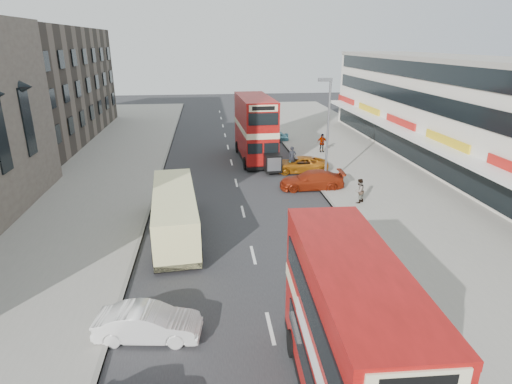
{
  "coord_description": "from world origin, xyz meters",
  "views": [
    {
      "loc": [
        -2.16,
        -11.46,
        10.51
      ],
      "look_at": [
        -0.01,
        6.63,
        3.99
      ],
      "focal_mm": 29.55,
      "sensor_mm": 36.0,
      "label": 1
    }
  ],
  "objects_px": {
    "coach": "(175,212)",
    "pedestrian_far": "(322,143)",
    "pedestrian_near": "(359,191)",
    "cyclist": "(292,163)",
    "street_lamp": "(327,125)",
    "car_right_b": "(300,165)",
    "car_right_c": "(273,136)",
    "bus_main": "(349,340)",
    "car_left_front": "(148,323)",
    "car_right_a": "(312,180)",
    "bus_second": "(255,128)"
  },
  "relations": [
    {
      "from": "street_lamp",
      "to": "car_right_b",
      "type": "bearing_deg",
      "value": 102.22
    },
    {
      "from": "pedestrian_near",
      "to": "cyclist",
      "type": "distance_m",
      "value": 8.66
    },
    {
      "from": "coach",
      "to": "car_left_front",
      "type": "bearing_deg",
      "value": -97.79
    },
    {
      "from": "street_lamp",
      "to": "bus_second",
      "type": "xyz_separation_m",
      "value": [
        -4.21,
        8.87,
        -1.82
      ]
    },
    {
      "from": "car_right_b",
      "to": "coach",
      "type": "bearing_deg",
      "value": -36.81
    },
    {
      "from": "car_right_c",
      "to": "pedestrian_far",
      "type": "relative_size",
      "value": 1.91
    },
    {
      "from": "car_right_c",
      "to": "pedestrian_near",
      "type": "xyz_separation_m",
      "value": [
        2.82,
        -19.72,
        0.41
      ]
    },
    {
      "from": "pedestrian_near",
      "to": "cyclist",
      "type": "xyz_separation_m",
      "value": [
        -2.97,
        8.13,
        -0.28
      ]
    },
    {
      "from": "car_left_front",
      "to": "car_right_b",
      "type": "height_order",
      "value": "car_right_b"
    },
    {
      "from": "car_left_front",
      "to": "pedestrian_far",
      "type": "relative_size",
      "value": 2.14
    },
    {
      "from": "bus_main",
      "to": "car_right_b",
      "type": "xyz_separation_m",
      "value": [
        3.97,
        24.36,
        -1.91
      ]
    },
    {
      "from": "bus_second",
      "to": "coach",
      "type": "relative_size",
      "value": 1.11
    },
    {
      "from": "car_left_front",
      "to": "cyclist",
      "type": "xyz_separation_m",
      "value": [
        9.56,
        20.48,
        0.08
      ]
    },
    {
      "from": "car_right_c",
      "to": "car_right_b",
      "type": "bearing_deg",
      "value": 4.12
    },
    {
      "from": "cyclist",
      "to": "coach",
      "type": "bearing_deg",
      "value": -126.4
    },
    {
      "from": "pedestrian_near",
      "to": "street_lamp",
      "type": "bearing_deg",
      "value": -107.1
    },
    {
      "from": "cyclist",
      "to": "street_lamp",
      "type": "bearing_deg",
      "value": -68.87
    },
    {
      "from": "bus_second",
      "to": "pedestrian_near",
      "type": "xyz_separation_m",
      "value": [
        5.62,
        -12.53,
        -1.96
      ]
    },
    {
      "from": "street_lamp",
      "to": "car_right_c",
      "type": "height_order",
      "value": "street_lamp"
    },
    {
      "from": "coach",
      "to": "cyclist",
      "type": "height_order",
      "value": "coach"
    },
    {
      "from": "coach",
      "to": "car_left_front",
      "type": "height_order",
      "value": "coach"
    },
    {
      "from": "pedestrian_far",
      "to": "cyclist",
      "type": "xyz_separation_m",
      "value": [
        -4.17,
        -5.85,
        -0.34
      ]
    },
    {
      "from": "car_right_a",
      "to": "car_right_c",
      "type": "xyz_separation_m",
      "value": [
        -0.43,
        16.16,
        -0.11
      ]
    },
    {
      "from": "street_lamp",
      "to": "car_right_a",
      "type": "distance_m",
      "value": 4.2
    },
    {
      "from": "street_lamp",
      "to": "car_right_a",
      "type": "relative_size",
      "value": 1.69
    },
    {
      "from": "street_lamp",
      "to": "car_left_front",
      "type": "distance_m",
      "value": 19.92
    },
    {
      "from": "bus_main",
      "to": "car_right_c",
      "type": "height_order",
      "value": "bus_main"
    },
    {
      "from": "street_lamp",
      "to": "bus_second",
      "type": "bearing_deg",
      "value": 115.38
    },
    {
      "from": "car_left_front",
      "to": "pedestrian_far",
      "type": "distance_m",
      "value": 29.69
    },
    {
      "from": "street_lamp",
      "to": "coach",
      "type": "bearing_deg",
      "value": -146.58
    },
    {
      "from": "car_right_a",
      "to": "car_right_c",
      "type": "bearing_deg",
      "value": -175.82
    },
    {
      "from": "street_lamp",
      "to": "cyclist",
      "type": "distance_m",
      "value": 6.24
    },
    {
      "from": "car_right_a",
      "to": "cyclist",
      "type": "distance_m",
      "value": 4.61
    },
    {
      "from": "car_right_a",
      "to": "car_right_b",
      "type": "distance_m",
      "value": 4.41
    },
    {
      "from": "pedestrian_near",
      "to": "cyclist",
      "type": "height_order",
      "value": "cyclist"
    },
    {
      "from": "car_left_front",
      "to": "cyclist",
      "type": "height_order",
      "value": "cyclist"
    },
    {
      "from": "bus_second",
      "to": "car_right_a",
      "type": "relative_size",
      "value": 2.13
    },
    {
      "from": "car_left_front",
      "to": "pedestrian_far",
      "type": "height_order",
      "value": "pedestrian_far"
    },
    {
      "from": "bus_second",
      "to": "car_right_a",
      "type": "height_order",
      "value": "bus_second"
    },
    {
      "from": "car_left_front",
      "to": "car_right_a",
      "type": "bearing_deg",
      "value": -25.01
    },
    {
      "from": "pedestrian_near",
      "to": "pedestrian_far",
      "type": "distance_m",
      "value": 14.03
    },
    {
      "from": "bus_main",
      "to": "coach",
      "type": "bearing_deg",
      "value": -64.05
    },
    {
      "from": "car_right_b",
      "to": "pedestrian_far",
      "type": "relative_size",
      "value": 2.59
    },
    {
      "from": "car_right_a",
      "to": "pedestrian_near",
      "type": "height_order",
      "value": "pedestrian_near"
    },
    {
      "from": "car_right_c",
      "to": "coach",
      "type": "bearing_deg",
      "value": -20.0
    },
    {
      "from": "car_left_front",
      "to": "car_right_b",
      "type": "bearing_deg",
      "value": -19.12
    },
    {
      "from": "coach",
      "to": "pedestrian_far",
      "type": "xyz_separation_m",
      "value": [
        13.26,
        17.36,
        -0.36
      ]
    },
    {
      "from": "bus_second",
      "to": "cyclist",
      "type": "distance_m",
      "value": 5.6
    },
    {
      "from": "car_right_a",
      "to": "car_right_c",
      "type": "height_order",
      "value": "car_right_a"
    },
    {
      "from": "pedestrian_near",
      "to": "coach",
      "type": "bearing_deg",
      "value": -22.61
    }
  ]
}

